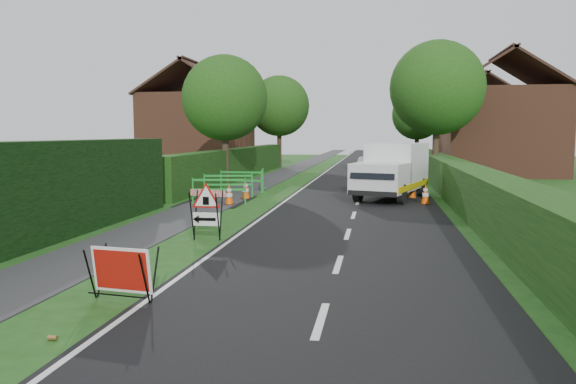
{
  "coord_description": "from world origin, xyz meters",
  "views": [
    {
      "loc": [
        3.29,
        -10.28,
        2.69
      ],
      "look_at": [
        1.01,
        3.73,
        1.2
      ],
      "focal_mm": 35.0,
      "sensor_mm": 36.0,
      "label": 1
    }
  ],
  "objects": [
    {
      "name": "traffic_cone_1",
      "position": [
        4.68,
        13.35,
        0.39
      ],
      "size": [
        0.38,
        0.38,
        0.79
      ],
      "color": "black",
      "rests_on": "ground"
    },
    {
      "name": "road_surface",
      "position": [
        2.5,
        35.0,
        0.0
      ],
      "size": [
        6.0,
        90.0,
        0.02
      ],
      "primitive_type": "cube",
      "color": "black",
      "rests_on": "ground"
    },
    {
      "name": "traffic_cone_4",
      "position": [
        -2.08,
        11.96,
        0.39
      ],
      "size": [
        0.38,
        0.38,
        0.79
      ],
      "color": "black",
      "rests_on": "ground"
    },
    {
      "name": "footpath",
      "position": [
        -3.0,
        35.0,
        0.01
      ],
      "size": [
        2.0,
        90.0,
        0.02
      ],
      "primitive_type": "cube",
      "color": "#2D2D30",
      "rests_on": "ground"
    },
    {
      "name": "red_rect_sign",
      "position": [
        -0.74,
        -2.06,
        0.5
      ],
      "size": [
        1.09,
        0.75,
        0.87
      ],
      "rotation": [
        0.0,
        0.0,
        -0.13
      ],
      "color": "black",
      "rests_on": "ground"
    },
    {
      "name": "triangle_sign",
      "position": [
        -0.98,
        3.06,
        0.86
      ],
      "size": [
        0.85,
        0.85,
        1.24
      ],
      "rotation": [
        0.0,
        0.0,
        0.01
      ],
      "color": "black",
      "rests_on": "ground"
    },
    {
      "name": "traffic_cone_3",
      "position": [
        -2.26,
        10.07,
        0.39
      ],
      "size": [
        0.38,
        0.38,
        0.79
      ],
      "color": "black",
      "rests_on": "ground"
    },
    {
      "name": "traffic_cone_2",
      "position": [
        5.13,
        16.45,
        0.39
      ],
      "size": [
        0.38,
        0.38,
        0.79
      ],
      "color": "black",
      "rests_on": "ground"
    },
    {
      "name": "redwhite_plank",
      "position": [
        -3.06,
        9.96,
        0.0
      ],
      "size": [
        1.47,
        0.37,
        0.25
      ],
      "primitive_type": "cube",
      "rotation": [
        0.0,
        0.0,
        -0.22
      ],
      "color": "red",
      "rests_on": "ground"
    },
    {
      "name": "hatchback_car",
      "position": [
        2.57,
        24.68,
        0.68
      ],
      "size": [
        1.66,
        4.01,
        1.36
      ],
      "primitive_type": "imported",
      "rotation": [
        0.0,
        0.0,
        0.01
      ],
      "color": "silver",
      "rests_on": "ground"
    },
    {
      "name": "house_west",
      "position": [
        -10.0,
        30.0,
        2.9
      ],
      "size": [
        7.5,
        7.4,
        7.88
      ],
      "color": "brown",
      "rests_on": "ground"
    },
    {
      "name": "tree_fw",
      "position": [
        -4.6,
        34.0,
        4.83
      ],
      "size": [
        4.8,
        4.8,
        7.24
      ],
      "color": "#2D2116",
      "rests_on": "ground"
    },
    {
      "name": "ped_barrier_3",
      "position": [
        -2.11,
        15.45,
        0.63
      ],
      "size": [
        0.7,
        2.09,
        1.0
      ],
      "rotation": [
        0.0,
        0.0,
        1.75
      ],
      "color": "#1A902A",
      "rests_on": "ground"
    },
    {
      "name": "house_east_b",
      "position": [
        12.0,
        42.0,
        2.9
      ],
      "size": [
        7.5,
        7.4,
        7.88
      ],
      "color": "brown",
      "rests_on": "ground"
    },
    {
      "name": "litter_can",
      "position": [
        -0.88,
        -3.8,
        0.0
      ],
      "size": [
        0.12,
        0.07,
        0.07
      ],
      "primitive_type": "cylinder",
      "rotation": [
        0.0,
        1.57,
        0.0
      ],
      "color": "#BF7F4C",
      "rests_on": "ground"
    },
    {
      "name": "tree_fe",
      "position": [
        6.4,
        38.0,
        4.22
      ],
      "size": [
        4.2,
        4.2,
        6.33
      ],
      "color": "#2D2116",
      "rests_on": "ground"
    },
    {
      "name": "house_east_a",
      "position": [
        11.0,
        28.0,
        2.9
      ],
      "size": [
        7.5,
        7.4,
        7.88
      ],
      "color": "brown",
      "rests_on": "ground"
    },
    {
      "name": "hedge_west_far",
      "position": [
        -5.0,
        22.0,
        0.0
      ],
      "size": [
        1.0,
        24.0,
        1.8
      ],
      "primitive_type": "cube",
      "color": "#14380F",
      "rests_on": "ground"
    },
    {
      "name": "ped_barrier_0",
      "position": [
        -2.72,
        10.31,
        0.63
      ],
      "size": [
        2.09,
        0.7,
        1.0
      ],
      "rotation": [
        0.0,
        0.0,
        0.17
      ],
      "color": "#1A902A",
      "rests_on": "ground"
    },
    {
      "name": "ped_barrier_1",
      "position": [
        -2.92,
        12.38,
        0.63
      ],
      "size": [
        2.09,
        0.76,
        1.0
      ],
      "rotation": [
        0.0,
        0.0,
        0.2
      ],
      "color": "#1A902A",
      "rests_on": "ground"
    },
    {
      "name": "hedge_east",
      "position": [
        6.5,
        16.0,
        0.0
      ],
      "size": [
        1.2,
        50.0,
        1.5
      ],
      "primitive_type": "cube",
      "color": "#14380F",
      "rests_on": "ground"
    },
    {
      "name": "works_van",
      "position": [
        3.85,
        13.13,
        1.2
      ],
      "size": [
        3.31,
        5.31,
        2.27
      ],
      "rotation": [
        0.0,
        0.0,
        -0.3
      ],
      "color": "silver",
      "rests_on": "ground"
    },
    {
      "name": "tree_nw",
      "position": [
        -4.6,
        18.0,
        4.48
      ],
      "size": [
        4.4,
        4.4,
        6.7
      ],
      "color": "#2D2116",
      "rests_on": "ground"
    },
    {
      "name": "tree_ne",
      "position": [
        6.4,
        22.0,
        5.17
      ],
      "size": [
        5.2,
        5.2,
        7.79
      ],
      "color": "#2D2116",
      "rests_on": "ground"
    },
    {
      "name": "ped_barrier_2",
      "position": [
        -2.86,
        14.5,
        0.63
      ],
      "size": [
        2.08,
        0.47,
        1.0
      ],
      "rotation": [
        0.0,
        0.0,
        -0.06
      ],
      "color": "#1A902A",
      "rests_on": "ground"
    },
    {
      "name": "ground",
      "position": [
        0.0,
        0.0,
        0.0
      ],
      "size": [
        120.0,
        120.0,
        0.0
      ],
      "primitive_type": "plane",
      "color": "#1C4814",
      "rests_on": "ground"
    },
    {
      "name": "traffic_cone_0",
      "position": [
        5.05,
        11.35,
        0.39
      ],
      "size": [
        0.38,
        0.38,
        0.79
      ],
      "color": "black",
      "rests_on": "ground"
    }
  ]
}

